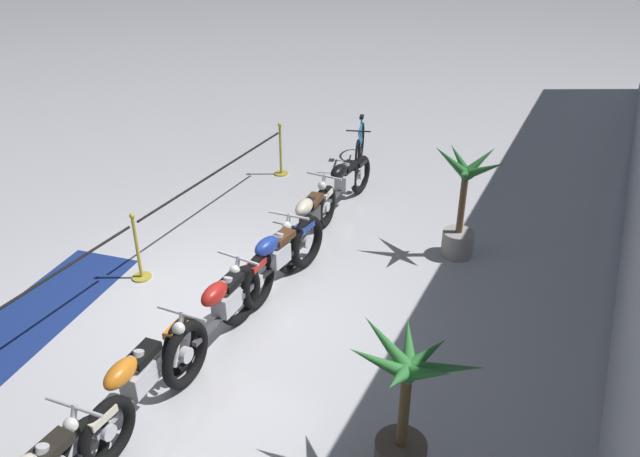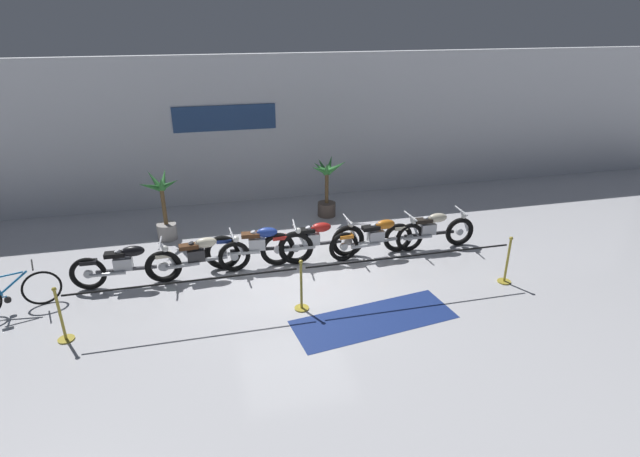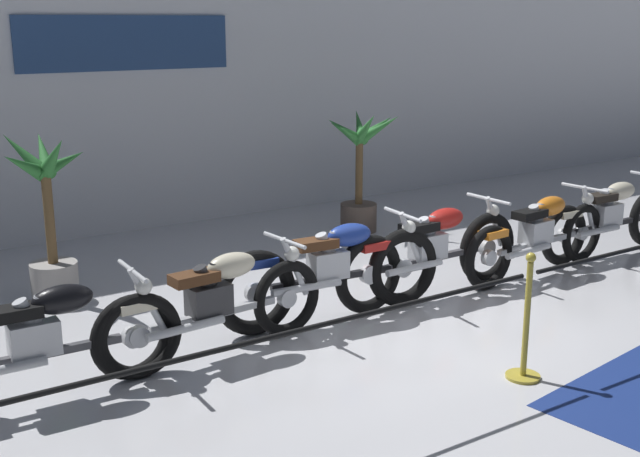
% 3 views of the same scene
% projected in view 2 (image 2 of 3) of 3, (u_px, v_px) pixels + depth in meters
% --- Properties ---
extents(ground_plane, '(120.00, 120.00, 0.00)m').
position_uv_depth(ground_plane, '(293.00, 278.00, 10.72)').
color(ground_plane, silver).
extents(back_wall, '(28.00, 0.29, 4.20)m').
position_uv_depth(back_wall, '(258.00, 130.00, 14.44)').
color(back_wall, white).
rests_on(back_wall, ground).
extents(motorcycle_black_0, '(2.22, 0.62, 0.94)m').
position_uv_depth(motorcycle_black_0, '(127.00, 265.00, 10.24)').
color(motorcycle_black_0, black).
rests_on(motorcycle_black_0, ground).
extents(motorcycle_cream_1, '(2.22, 0.62, 0.93)m').
position_uv_depth(motorcycle_cream_1, '(199.00, 257.00, 10.61)').
color(motorcycle_cream_1, black).
rests_on(motorcycle_cream_1, ground).
extents(motorcycle_blue_2, '(2.42, 0.62, 0.98)m').
position_uv_depth(motorcycle_blue_2, '(260.00, 247.00, 11.02)').
color(motorcycle_blue_2, black).
rests_on(motorcycle_blue_2, ground).
extents(motorcycle_red_3, '(2.43, 0.62, 0.97)m').
position_uv_depth(motorcycle_red_3, '(314.00, 241.00, 11.27)').
color(motorcycle_red_3, black).
rests_on(motorcycle_red_3, ground).
extents(motorcycle_orange_4, '(2.37, 0.62, 0.93)m').
position_uv_depth(motorcycle_orange_4, '(378.00, 237.00, 11.51)').
color(motorcycle_orange_4, black).
rests_on(motorcycle_orange_4, ground).
extents(motorcycle_cream_5, '(2.31, 0.62, 0.94)m').
position_uv_depth(motorcycle_cream_5, '(430.00, 231.00, 11.87)').
color(motorcycle_cream_5, black).
rests_on(motorcycle_cream_5, ground).
extents(bicycle, '(1.67, 0.64, 0.96)m').
position_uv_depth(bicycle, '(11.00, 294.00, 9.38)').
color(bicycle, black).
rests_on(bicycle, ground).
extents(potted_palm_left_of_row, '(1.08, 1.16, 1.71)m').
position_uv_depth(potted_palm_left_of_row, '(327.00, 187.00, 13.66)').
color(potted_palm_left_of_row, brown).
rests_on(potted_palm_left_of_row, ground).
extents(potted_palm_right_of_row, '(0.98, 1.10, 1.79)m').
position_uv_depth(potted_palm_right_of_row, '(164.00, 209.00, 12.24)').
color(potted_palm_right_of_row, gray).
rests_on(potted_palm_right_of_row, ground).
extents(stanchion_far_left, '(8.63, 0.28, 1.05)m').
position_uv_depth(stanchion_far_left, '(234.00, 284.00, 9.06)').
color(stanchion_far_left, gold).
rests_on(stanchion_far_left, ground).
extents(stanchion_mid_left, '(0.28, 0.28, 1.05)m').
position_uv_depth(stanchion_mid_left, '(301.00, 293.00, 9.47)').
color(stanchion_mid_left, gold).
rests_on(stanchion_mid_left, ground).
extents(stanchion_mid_right, '(0.28, 0.28, 1.05)m').
position_uv_depth(stanchion_mid_right, '(506.00, 267.00, 10.42)').
color(stanchion_mid_right, gold).
rests_on(stanchion_mid_right, ground).
extents(floor_banner, '(3.17, 1.50, 0.01)m').
position_uv_depth(floor_banner, '(374.00, 319.00, 9.28)').
color(floor_banner, navy).
rests_on(floor_banner, ground).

